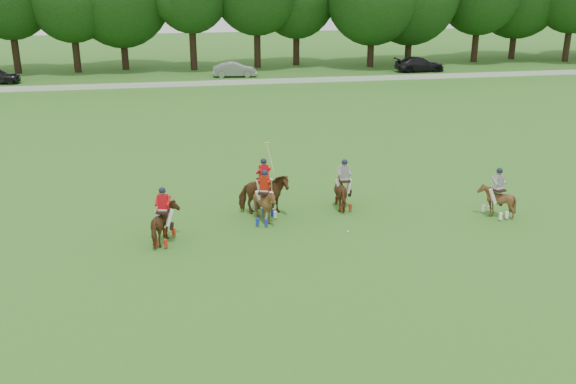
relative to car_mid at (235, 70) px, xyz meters
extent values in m
plane|color=#2F6C1E|center=(-3.60, -42.50, -0.69)|extent=(180.00, 180.00, 0.00)
cylinder|color=black|center=(-21.03, 6.42, 1.80)|extent=(0.70, 0.70, 4.98)
cylinder|color=black|center=(-15.23, 5.99, 1.63)|extent=(0.70, 0.70, 4.64)
cylinder|color=black|center=(-10.59, 7.02, 1.47)|extent=(0.70, 0.70, 4.31)
cylinder|color=black|center=(-3.63, 5.50, 1.93)|extent=(0.70, 0.70, 5.24)
cylinder|color=black|center=(3.03, 5.74, 1.90)|extent=(0.70, 0.70, 5.19)
cylinder|color=black|center=(7.46, 7.12, 1.55)|extent=(0.70, 0.70, 4.48)
cylinder|color=black|center=(14.94, 4.32, 1.42)|extent=(0.70, 0.70, 4.21)
cylinder|color=black|center=(19.65, 5.67, 1.34)|extent=(0.70, 0.70, 4.07)
cylinder|color=black|center=(27.56, 5.88, 1.71)|extent=(0.70, 0.70, 4.79)
cylinder|color=black|center=(33.00, 7.42, 1.53)|extent=(0.70, 0.70, 4.44)
cylinder|color=black|center=(37.82, 4.24, 1.74)|extent=(0.70, 0.70, 4.86)
cube|color=white|center=(-3.60, -4.50, -0.47)|extent=(120.00, 0.10, 0.44)
imported|color=gray|center=(0.00, 0.00, 0.00)|extent=(4.32, 1.88, 1.38)
imported|color=black|center=(18.77, 0.00, 0.04)|extent=(5.02, 2.06, 1.45)
imported|color=#482813|center=(-6.83, -39.22, 0.05)|extent=(1.27, 1.91, 1.48)
cube|color=black|center=(-6.83, -39.22, 0.59)|extent=(0.58, 0.66, 0.08)
cylinder|color=tan|center=(-7.12, -39.13, 0.51)|extent=(0.09, 0.21, 1.29)
imported|color=#482813|center=(-2.74, -37.05, 0.20)|extent=(2.08, 1.90, 1.78)
cube|color=black|center=(-2.74, -37.05, 0.86)|extent=(0.56, 0.65, 0.08)
cylinder|color=tan|center=(-2.44, -36.98, 1.78)|extent=(0.22, 0.75, 1.08)
imported|color=#482813|center=(-2.82, -37.85, 0.06)|extent=(1.64, 1.72, 1.51)
cube|color=black|center=(-2.82, -37.85, 0.61)|extent=(0.62, 0.68, 0.08)
cylinder|color=tan|center=(-2.54, -37.96, 0.53)|extent=(0.11, 0.21, 1.29)
imported|color=#482813|center=(0.76, -36.83, 0.04)|extent=(0.82, 1.74, 1.46)
cube|color=black|center=(0.76, -36.83, 0.57)|extent=(0.45, 0.57, 0.08)
cylinder|color=tan|center=(0.46, -36.83, 0.49)|extent=(0.03, 0.21, 1.29)
imported|color=#482813|center=(6.71, -38.99, 0.00)|extent=(1.39, 1.49, 1.38)
cube|color=black|center=(6.71, -38.99, 0.50)|extent=(0.57, 0.65, 0.08)
cylinder|color=tan|center=(6.42, -39.06, 0.42)|extent=(0.08, 0.21, 1.29)
sphere|color=white|center=(0.20, -39.57, -0.65)|extent=(0.09, 0.09, 0.09)
camera|label=1|loc=(-6.38, -61.93, 9.04)|focal=40.00mm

